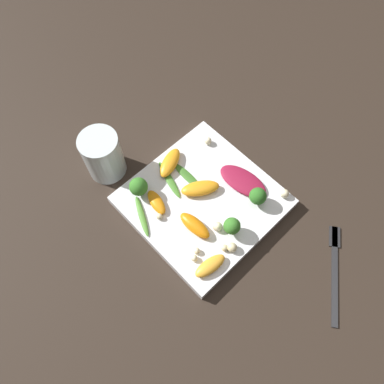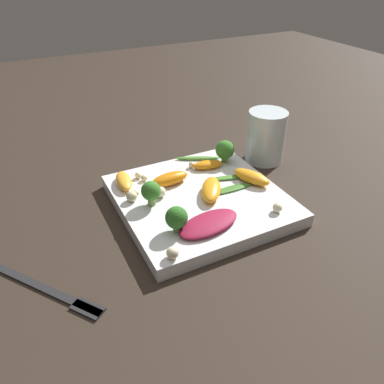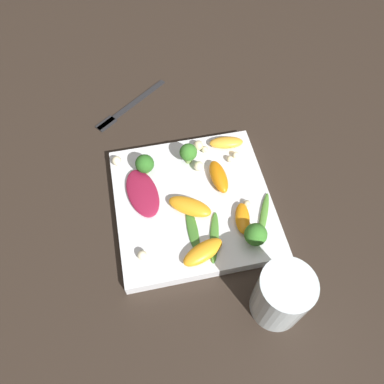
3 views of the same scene
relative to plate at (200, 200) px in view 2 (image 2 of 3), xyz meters
The scene contains 24 objects.
ground_plane 0.01m from the plate, ahead, with size 2.40×2.40×0.00m, color #2D231C.
plate is the anchor object (origin of this frame).
drinking_glass 0.22m from the plate, 66.35° to the right, with size 0.08×0.08×0.11m.
fork 0.28m from the plate, 109.78° to the left, with size 0.16×0.13×0.01m.
radicchio_leaf_0 0.09m from the plate, 160.92° to the left, with size 0.07×0.11×0.01m.
orange_segment_0 0.14m from the plate, 50.85° to the left, with size 0.07×0.04×0.02m.
orange_segment_1 0.11m from the plate, 93.22° to the right, with size 0.08×0.06×0.02m.
orange_segment_2 0.07m from the plate, 31.17° to the left, with size 0.03×0.07×0.02m.
orange_segment_3 0.03m from the plate, 118.51° to the right, with size 0.08×0.07×0.02m.
orange_segment_4 0.09m from the plate, 37.42° to the right, with size 0.04×0.06×0.02m.
broccoli_floret_0 0.09m from the plate, 84.01° to the left, with size 0.03×0.03×0.04m.
broccoli_floret_1 0.13m from the plate, 50.43° to the right, with size 0.04×0.04×0.04m.
broccoli_floret_2 0.11m from the plate, 133.23° to the left, with size 0.03×0.03×0.04m.
arugula_sprig_0 0.13m from the plate, 26.21° to the right, with size 0.05×0.09×0.01m.
arugula_sprig_1 0.08m from the plate, 76.13° to the right, with size 0.04×0.09×0.00m.
arugula_sprig_2 0.06m from the plate, 102.71° to the right, with size 0.02×0.09×0.00m.
macadamia_nut_0 0.10m from the plate, 18.38° to the right, with size 0.01×0.01×0.01m.
macadamia_nut_1 0.07m from the plate, 69.45° to the left, with size 0.02×0.02×0.02m.
macadamia_nut_2 0.13m from the plate, 37.97° to the left, with size 0.01×0.01×0.01m.
macadamia_nut_3 0.16m from the plate, 138.99° to the left, with size 0.02×0.02×0.02m.
macadamia_nut_4 0.12m from the plate, 73.29° to the left, with size 0.02×0.02×0.02m.
macadamia_nut_5 0.14m from the plate, 139.11° to the right, with size 0.02×0.02×0.02m.
macadamia_nut_6 0.11m from the plate, 39.40° to the left, with size 0.01×0.01×0.01m.
macadamia_nut_7 0.11m from the plate, 66.72° to the left, with size 0.01×0.01×0.01m.
Camera 2 is at (-0.47, 0.25, 0.38)m, focal length 35.00 mm.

